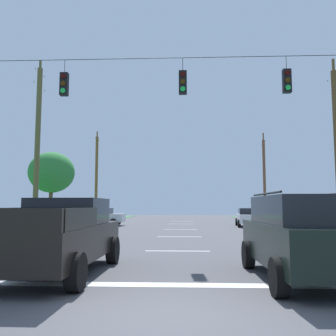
{
  "coord_description": "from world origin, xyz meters",
  "views": [
    {
      "loc": [
        0.24,
        -6.13,
        1.76
      ],
      "look_at": [
        -0.51,
        11.4,
        3.56
      ],
      "focal_mm": 38.89,
      "sensor_mm": 36.0,
      "label": 1
    }
  ],
  "objects_px": {
    "suv_black": "(302,235)",
    "utility_pole_far_left": "(96,178)",
    "tree_roadside_far_right": "(52,173)",
    "distant_car_oncoming": "(70,224)",
    "utility_pole_far_right": "(264,178)",
    "pickup_truck": "(61,236)",
    "overhead_signal_span": "(176,137)",
    "distant_car_crossing_white": "(249,217)",
    "utility_pole_mid_left": "(37,146)",
    "distant_car_far_parked": "(99,216)"
  },
  "relations": [
    {
      "from": "suv_black",
      "to": "utility_pole_far_left",
      "type": "relative_size",
      "value": 0.5
    },
    {
      "from": "tree_roadside_far_right",
      "to": "utility_pole_far_left",
      "type": "bearing_deg",
      "value": 82.02
    },
    {
      "from": "distant_car_oncoming",
      "to": "utility_pole_far_left",
      "type": "height_order",
      "value": "utility_pole_far_left"
    },
    {
      "from": "distant_car_oncoming",
      "to": "utility_pole_far_right",
      "type": "height_order",
      "value": "utility_pole_far_right"
    },
    {
      "from": "utility_pole_far_left",
      "to": "distant_car_oncoming",
      "type": "bearing_deg",
      "value": -80.37
    },
    {
      "from": "pickup_truck",
      "to": "suv_black",
      "type": "relative_size",
      "value": 1.13
    },
    {
      "from": "overhead_signal_span",
      "to": "utility_pole_far_left",
      "type": "relative_size",
      "value": 1.86
    },
    {
      "from": "pickup_truck",
      "to": "distant_car_crossing_white",
      "type": "relative_size",
      "value": 1.23
    },
    {
      "from": "distant_car_oncoming",
      "to": "utility_pole_far_left",
      "type": "relative_size",
      "value": 0.45
    },
    {
      "from": "pickup_truck",
      "to": "distant_car_oncoming",
      "type": "relative_size",
      "value": 1.24
    },
    {
      "from": "utility_pole_far_right",
      "to": "utility_pole_mid_left",
      "type": "bearing_deg",
      "value": -138.21
    },
    {
      "from": "distant_car_oncoming",
      "to": "utility_pole_far_right",
      "type": "distance_m",
      "value": 23.9
    },
    {
      "from": "suv_black",
      "to": "distant_car_oncoming",
      "type": "xyz_separation_m",
      "value": [
        -8.85,
        10.5,
        -0.27
      ]
    },
    {
      "from": "utility_pole_far_right",
      "to": "utility_pole_far_left",
      "type": "height_order",
      "value": "utility_pole_far_left"
    },
    {
      "from": "pickup_truck",
      "to": "suv_black",
      "type": "height_order",
      "value": "suv_black"
    },
    {
      "from": "utility_pole_far_left",
      "to": "tree_roadside_far_right",
      "type": "distance_m",
      "value": 9.61
    },
    {
      "from": "overhead_signal_span",
      "to": "distant_car_crossing_white",
      "type": "xyz_separation_m",
      "value": [
        5.69,
        16.58,
        -3.65
      ]
    },
    {
      "from": "utility_pole_mid_left",
      "to": "tree_roadside_far_right",
      "type": "height_order",
      "value": "utility_pole_mid_left"
    },
    {
      "from": "suv_black",
      "to": "distant_car_oncoming",
      "type": "height_order",
      "value": "suv_black"
    },
    {
      "from": "distant_car_crossing_white",
      "to": "tree_roadside_far_right",
      "type": "bearing_deg",
      "value": -172.45
    },
    {
      "from": "utility_pole_far_right",
      "to": "tree_roadside_far_right",
      "type": "height_order",
      "value": "utility_pole_far_right"
    },
    {
      "from": "distant_car_oncoming",
      "to": "tree_roadside_far_right",
      "type": "xyz_separation_m",
      "value": [
        -4.52,
        9.28,
        3.58
      ]
    },
    {
      "from": "overhead_signal_span",
      "to": "distant_car_far_parked",
      "type": "relative_size",
      "value": 4.13
    },
    {
      "from": "distant_car_far_parked",
      "to": "utility_pole_far_left",
      "type": "distance_m",
      "value": 7.78
    },
    {
      "from": "suv_black",
      "to": "distant_car_far_parked",
      "type": "height_order",
      "value": "suv_black"
    },
    {
      "from": "distant_car_far_parked",
      "to": "utility_pole_far_right",
      "type": "height_order",
      "value": "utility_pole_far_right"
    },
    {
      "from": "distant_car_oncoming",
      "to": "distant_car_far_parked",
      "type": "xyz_separation_m",
      "value": [
        -1.29,
        12.34,
        0.0
      ]
    },
    {
      "from": "tree_roadside_far_right",
      "to": "distant_car_oncoming",
      "type": "bearing_deg",
      "value": -64.02
    },
    {
      "from": "suv_black",
      "to": "utility_pole_far_left",
      "type": "distance_m",
      "value": 31.88
    },
    {
      "from": "utility_pole_far_right",
      "to": "distant_car_oncoming",
      "type": "bearing_deg",
      "value": -127.75
    },
    {
      "from": "distant_car_oncoming",
      "to": "utility_pole_mid_left",
      "type": "relative_size",
      "value": 0.4
    },
    {
      "from": "distant_car_crossing_white",
      "to": "distant_car_oncoming",
      "type": "distance_m",
      "value": 16.18
    },
    {
      "from": "utility_pole_far_right",
      "to": "utility_pole_mid_left",
      "type": "height_order",
      "value": "utility_pole_mid_left"
    },
    {
      "from": "overhead_signal_span",
      "to": "utility_pole_far_right",
      "type": "height_order",
      "value": "utility_pole_far_right"
    },
    {
      "from": "pickup_truck",
      "to": "distant_car_far_parked",
      "type": "bearing_deg",
      "value": 100.61
    },
    {
      "from": "utility_pole_far_right",
      "to": "utility_pole_mid_left",
      "type": "distance_m",
      "value": 23.62
    },
    {
      "from": "distant_car_crossing_white",
      "to": "distant_car_far_parked",
      "type": "height_order",
      "value": "same"
    },
    {
      "from": "distant_car_far_parked",
      "to": "tree_roadside_far_right",
      "type": "xyz_separation_m",
      "value": [
        -3.23,
        -3.06,
        3.58
      ]
    },
    {
      "from": "overhead_signal_span",
      "to": "utility_pole_mid_left",
      "type": "distance_m",
      "value": 12.11
    },
    {
      "from": "suv_black",
      "to": "distant_car_oncoming",
      "type": "distance_m",
      "value": 13.73
    },
    {
      "from": "utility_pole_far_left",
      "to": "overhead_signal_span",
      "type": "bearing_deg",
      "value": -69.47
    },
    {
      "from": "overhead_signal_span",
      "to": "distant_car_oncoming",
      "type": "xyz_separation_m",
      "value": [
        -5.79,
        5.18,
        -3.65
      ]
    },
    {
      "from": "utility_pole_mid_left",
      "to": "utility_pole_far_left",
      "type": "relative_size",
      "value": 1.14
    },
    {
      "from": "utility_pole_far_right",
      "to": "pickup_truck",
      "type": "bearing_deg",
      "value": -112.07
    },
    {
      "from": "suv_black",
      "to": "utility_pole_far_left",
      "type": "height_order",
      "value": "utility_pole_far_left"
    },
    {
      "from": "utility_pole_far_left",
      "to": "tree_roadside_far_right",
      "type": "height_order",
      "value": "utility_pole_far_left"
    },
    {
      "from": "overhead_signal_span",
      "to": "suv_black",
      "type": "bearing_deg",
      "value": -60.1
    },
    {
      "from": "distant_car_far_parked",
      "to": "utility_pole_far_left",
      "type": "bearing_deg",
      "value": 106.42
    },
    {
      "from": "overhead_signal_span",
      "to": "suv_black",
      "type": "xyz_separation_m",
      "value": [
        3.06,
        -5.32,
        -3.37
      ]
    },
    {
      "from": "distant_car_oncoming",
      "to": "overhead_signal_span",
      "type": "bearing_deg",
      "value": -41.82
    }
  ]
}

